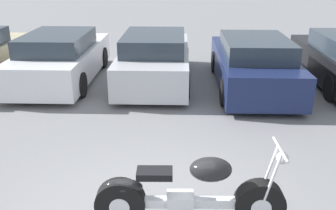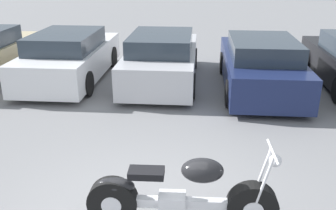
{
  "view_description": "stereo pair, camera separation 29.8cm",
  "coord_description": "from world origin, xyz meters",
  "px_view_note": "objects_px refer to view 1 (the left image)",
  "views": [
    {
      "loc": [
        0.37,
        -3.94,
        3.18
      ],
      "look_at": [
        0.15,
        2.08,
        0.85
      ],
      "focal_mm": 40.0,
      "sensor_mm": 36.0,
      "label": 1
    },
    {
      "loc": [
        0.67,
        -3.93,
        3.18
      ],
      "look_at": [
        0.15,
        2.08,
        0.85
      ],
      "focal_mm": 40.0,
      "sensor_mm": 36.0,
      "label": 2
    }
  ],
  "objects_px": {
    "motorcycle": "(188,196)",
    "parked_car_silver": "(155,59)",
    "parked_car_navy": "(253,64)",
    "parked_car_white": "(61,58)"
  },
  "relations": [
    {
      "from": "parked_car_white",
      "to": "parked_car_silver",
      "type": "xyz_separation_m",
      "value": [
        2.6,
        0.02,
        0.0
      ]
    },
    {
      "from": "motorcycle",
      "to": "parked_car_silver",
      "type": "height_order",
      "value": "parked_car_silver"
    },
    {
      "from": "motorcycle",
      "to": "parked_car_navy",
      "type": "height_order",
      "value": "parked_car_navy"
    },
    {
      "from": "motorcycle",
      "to": "parked_car_silver",
      "type": "distance_m",
      "value": 6.15
    },
    {
      "from": "parked_car_silver",
      "to": "parked_car_navy",
      "type": "height_order",
      "value": "same"
    },
    {
      "from": "motorcycle",
      "to": "parked_car_white",
      "type": "relative_size",
      "value": 0.53
    },
    {
      "from": "motorcycle",
      "to": "parked_car_navy",
      "type": "xyz_separation_m",
      "value": [
        1.77,
        5.64,
        0.22
      ]
    },
    {
      "from": "parked_car_silver",
      "to": "motorcycle",
      "type": "bearing_deg",
      "value": -82.18
    },
    {
      "from": "motorcycle",
      "to": "parked_car_navy",
      "type": "distance_m",
      "value": 5.91
    },
    {
      "from": "motorcycle",
      "to": "parked_car_silver",
      "type": "bearing_deg",
      "value": 97.82
    }
  ]
}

